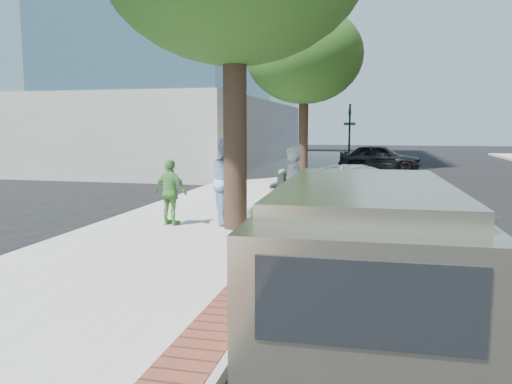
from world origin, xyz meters
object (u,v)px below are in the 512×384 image
(person_officer, at_px, (228,181))
(bg_car, at_px, (380,158))
(sedan_silver, at_px, (363,196))
(person_gray, at_px, (292,190))
(van, at_px, (363,249))
(parking_meter, at_px, (282,191))
(person_green, at_px, (171,192))

(person_officer, height_order, bg_car, person_officer)
(sedan_silver, height_order, bg_car, bg_car)
(sedan_silver, bearing_deg, person_gray, 151.60)
(bg_car, distance_m, van, 22.34)
(person_gray, bearing_deg, person_officer, -146.76)
(sedan_silver, height_order, van, van)
(parking_meter, bearing_deg, bg_car, 83.97)
(person_gray, distance_m, sedan_silver, 2.52)
(bg_car, bearing_deg, person_officer, 173.95)
(parking_meter, distance_m, bg_car, 18.97)
(bg_car, bearing_deg, sedan_silver, -175.97)
(parking_meter, bearing_deg, person_green, 154.48)
(bg_car, bearing_deg, van, -175.02)
(person_green, bearing_deg, van, 148.79)
(person_gray, distance_m, person_officer, 1.85)
(person_gray, height_order, person_green, person_gray)
(person_officer, xyz_separation_m, sedan_silver, (3.08, 1.22, -0.44))
(parking_meter, bearing_deg, person_officer, 130.85)
(bg_car, bearing_deg, person_gray, 179.68)
(person_gray, relative_size, bg_car, 0.43)
(person_green, distance_m, van, 6.59)
(person_officer, relative_size, person_green, 1.32)
(parking_meter, xyz_separation_m, bg_car, (1.99, 18.86, -0.46))
(sedan_silver, relative_size, bg_car, 1.00)
(person_green, height_order, bg_car, person_green)
(parking_meter, height_order, person_gray, person_gray)
(van, bearing_deg, person_officer, 119.53)
(person_gray, relative_size, person_officer, 0.93)
(person_officer, bearing_deg, person_gray, -137.40)
(person_green, relative_size, sedan_silver, 0.35)
(van, bearing_deg, bg_car, 87.40)
(sedan_silver, distance_m, van, 6.58)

